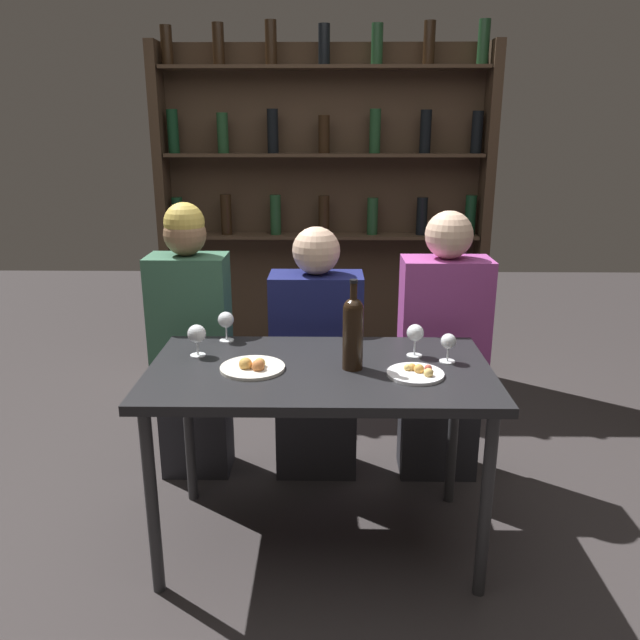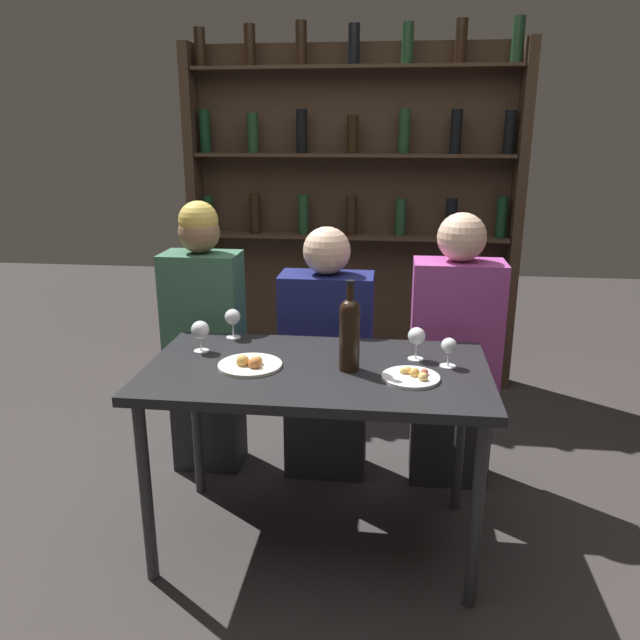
% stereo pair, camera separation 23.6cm
% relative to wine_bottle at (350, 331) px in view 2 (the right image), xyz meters
% --- Properties ---
extents(ground_plane, '(10.00, 10.00, 0.00)m').
position_rel_wine_bottle_xyz_m(ground_plane, '(-0.12, 0.01, -0.90)').
color(ground_plane, '#332D2D').
extents(dining_table, '(1.27, 0.71, 0.75)m').
position_rel_wine_bottle_xyz_m(dining_table, '(-0.12, 0.01, -0.22)').
color(dining_table, black).
rests_on(dining_table, ground_plane).
extents(wine_rack_wall, '(2.06, 0.21, 2.20)m').
position_rel_wine_bottle_xyz_m(wine_rack_wall, '(-0.12, 1.82, 0.25)').
color(wine_rack_wall, '#38281C').
rests_on(wine_rack_wall, ground_plane).
extents(wine_bottle, '(0.08, 0.08, 0.34)m').
position_rel_wine_bottle_xyz_m(wine_bottle, '(0.00, 0.00, 0.00)').
color(wine_bottle, black).
rests_on(wine_bottle, dining_table).
extents(wine_glass_0, '(0.07, 0.07, 0.13)m').
position_rel_wine_bottle_xyz_m(wine_glass_0, '(-0.60, 0.13, -0.06)').
color(wine_glass_0, silver).
rests_on(wine_glass_0, dining_table).
extents(wine_glass_1, '(0.07, 0.07, 0.12)m').
position_rel_wine_bottle_xyz_m(wine_glass_1, '(-0.51, 0.31, -0.06)').
color(wine_glass_1, silver).
rests_on(wine_glass_1, dining_table).
extents(wine_glass_2, '(0.07, 0.07, 0.13)m').
position_rel_wine_bottle_xyz_m(wine_glass_2, '(0.25, 0.14, -0.06)').
color(wine_glass_2, silver).
rests_on(wine_glass_2, dining_table).
extents(wine_glass_3, '(0.06, 0.06, 0.11)m').
position_rel_wine_bottle_xyz_m(wine_glass_3, '(0.36, 0.07, -0.07)').
color(wine_glass_3, silver).
rests_on(wine_glass_3, dining_table).
extents(food_plate_0, '(0.24, 0.24, 0.05)m').
position_rel_wine_bottle_xyz_m(food_plate_0, '(-0.36, -0.02, -0.14)').
color(food_plate_0, silver).
rests_on(food_plate_0, dining_table).
extents(food_plate_1, '(0.20, 0.20, 0.04)m').
position_rel_wine_bottle_xyz_m(food_plate_1, '(0.23, -0.07, -0.14)').
color(food_plate_1, white).
rests_on(food_plate_1, dining_table).
extents(seated_person_left, '(0.35, 0.22, 1.29)m').
position_rel_wine_bottle_xyz_m(seated_person_left, '(-0.72, 0.56, -0.27)').
color(seated_person_left, '#26262B').
rests_on(seated_person_left, ground_plane).
extents(seated_person_center, '(0.42, 0.22, 1.19)m').
position_rel_wine_bottle_xyz_m(seated_person_center, '(-0.14, 0.56, -0.34)').
color(seated_person_center, '#26262B').
rests_on(seated_person_center, ground_plane).
extents(seated_person_right, '(0.39, 0.22, 1.26)m').
position_rel_wine_bottle_xyz_m(seated_person_right, '(0.43, 0.56, -0.30)').
color(seated_person_right, '#26262B').
rests_on(seated_person_right, ground_plane).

